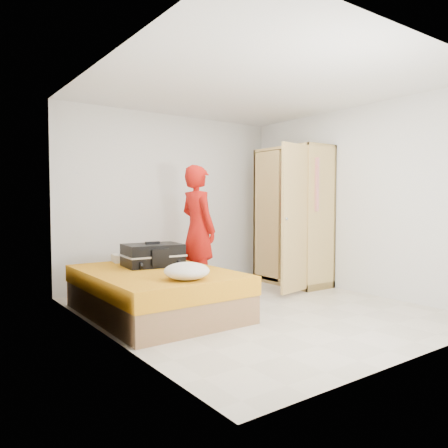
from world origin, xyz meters
TOP-DOWN VIEW (x-y plane):
  - room at (0.00, 0.00)m, footprint 4.00×4.02m
  - bed at (-1.05, 0.50)m, footprint 1.42×2.02m
  - wardrobe at (1.45, 0.85)m, footprint 1.16×1.30m
  - person at (-0.07, 1.15)m, footprint 0.46×0.67m
  - suitcase at (-0.93, 0.81)m, footprint 0.73×0.58m
  - round_cushion at (-1.07, -0.22)m, footprint 0.46×0.46m
  - pillow at (-0.93, 1.35)m, footprint 0.58×0.37m

SIDE VIEW (x-z plane):
  - bed at x=-1.05m, z-range 0.00..0.50m
  - pillow at x=-0.93m, z-range 0.50..0.60m
  - round_cushion at x=-1.07m, z-range 0.50..0.67m
  - suitcase at x=-0.93m, z-range 0.48..0.78m
  - person at x=-0.07m, z-range 0.00..1.77m
  - wardrobe at x=1.45m, z-range -0.05..2.05m
  - room at x=0.00m, z-range 0.00..2.60m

